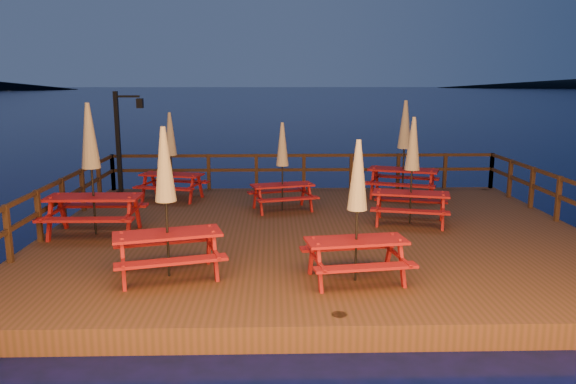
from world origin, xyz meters
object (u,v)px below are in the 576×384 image
at_px(picnic_table_2, 412,169).
at_px(picnic_table_1, 91,167).
at_px(picnic_table_0, 357,209).
at_px(lamp_post, 123,132).

bearing_deg(picnic_table_2, picnic_table_1, -159.55).
distance_m(picnic_table_1, picnic_table_2, 7.16).
bearing_deg(picnic_table_2, picnic_table_0, -101.50).
height_order(picnic_table_0, picnic_table_1, picnic_table_1).
bearing_deg(lamp_post, picnic_table_2, -27.62).
height_order(lamp_post, picnic_table_0, lamp_post).
bearing_deg(picnic_table_1, picnic_table_2, 6.11).
distance_m(picnic_table_0, picnic_table_1, 6.09).
relative_size(lamp_post, picnic_table_2, 1.20).
bearing_deg(lamp_post, picnic_table_0, -53.08).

